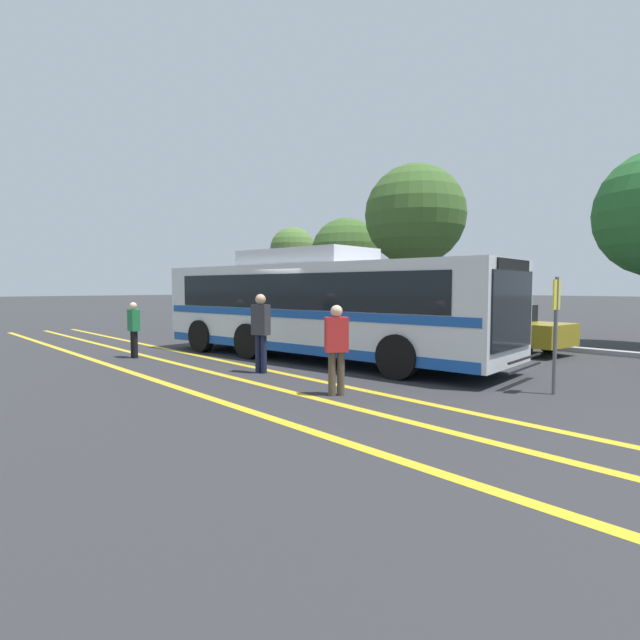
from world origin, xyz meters
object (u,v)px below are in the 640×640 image
Objects in this scene: pedestrian_2 at (134,327)px; parked_car_1 at (347,319)px; tree_3 at (415,215)px; tree_1 at (346,253)px; pedestrian_1 at (261,328)px; parked_car_2 at (493,327)px; pedestrian_0 at (336,344)px; tree_0 at (293,250)px; transit_bus at (319,305)px; bus_stop_sign at (556,320)px; parked_car_0 at (267,314)px.

parked_car_1 is at bearing 94.26° from pedestrian_2.
tree_1 is at bearing 176.71° from tree_3.
pedestrian_1 reaches higher than pedestrian_2.
pedestrian_0 reaches higher than parked_car_2.
transit_bus is at bearing -36.70° from tree_0.
tree_1 reaches higher than bus_stop_sign.
tree_1 is (-4.91, 4.87, 3.16)m from parked_car_1.
parked_car_1 is at bearing -148.94° from transit_bus.
transit_bus is at bearing -48.15° from tree_1.
pedestrian_2 is at bearing -87.99° from tree_3.
bus_stop_sign is at bearing 11.54° from pedestrian_1.
bus_stop_sign is (2.68, 3.12, 0.44)m from pedestrian_0.
pedestrian_2 is (-3.74, -3.77, -0.63)m from transit_bus.
parked_car_1 is 0.70× the size of tree_1.
pedestrian_0 is at bearing -21.68° from pedestrian_1.
pedestrian_2 is at bearing -75.92° from bus_stop_sign.
parked_car_0 is 13.57m from pedestrian_1.
bus_stop_sign is at bearing -27.27° from tree_0.
pedestrian_2 is at bearing -148.08° from parked_car_0.
pedestrian_0 is at bearing -123.98° from parked_car_0.
tree_3 is at bearing 97.50° from pedestrian_1.
parked_car_2 is 10.96m from pedestrian_2.
pedestrian_0 is 0.22× the size of tree_3.
tree_3 is (-6.51, 4.46, 4.65)m from parked_car_2.
pedestrian_2 is 15.16m from tree_1.
parked_car_2 is 2.15× the size of bus_stop_sign.
bus_stop_sign is 18.52m from tree_1.
tree_3 reaches higher than parked_car_0.
parked_car_2 is at bearing -148.92° from bus_stop_sign.
pedestrian_0 is at bearing -36.99° from tree_0.
tree_1 is at bearing -104.27° from pedestrian_0.
pedestrian_0 is at bearing -48.05° from bus_stop_sign.
parked_car_2 is 0.61× the size of tree_3.
pedestrian_0 is 18.47m from tree_1.
parked_car_1 is 0.86× the size of parked_car_2.
parked_car_0 is at bearing -90.18° from pedestrian_0.
pedestrian_2 is at bearing 7.10° from parked_car_1.
pedestrian_1 is 21.42m from tree_0.
tree_3 is at bearing -7.79° from tree_0.
parked_car_0 is at bearing -48.66° from tree_0.
pedestrian_1 is 4.66m from pedestrian_2.
bus_stop_sign is (6.39, 0.21, -0.12)m from transit_bus.
pedestrian_2 is at bearing -52.14° from pedestrian_0.
pedestrian_2 is (-7.45, -0.86, -0.06)m from pedestrian_0.
pedestrian_1 is at bearing -68.11° from tree_3.
parked_car_2 is 12.69m from tree_1.
pedestrian_1 is (-2.95, 0.38, 0.11)m from pedestrian_0.
transit_bus reaches higher than bus_stop_sign.
parked_car_1 is at bearing 94.01° from parked_car_2.
parked_car_0 is at bearing -144.14° from tree_3.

